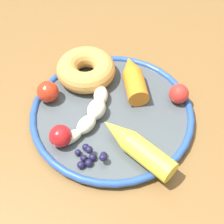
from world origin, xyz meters
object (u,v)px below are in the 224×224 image
Objects in this scene: banana at (93,109)px; donut at (86,69)px; dining_table at (113,158)px; carrot_orange at (133,78)px; plate at (112,113)px; tomato_near at (179,94)px; tomato_far at (60,136)px; blueberry_pile at (90,156)px; tomato_mid at (48,92)px; carrot_yellow at (136,146)px.

donut is (0.08, 0.04, 0.01)m from banana.
dining_table is 10.18× the size of carrot_orange.
plate is 0.12m from tomato_near.
plate is at bearing -32.62° from tomato_far.
tomato_near is at bearing -89.90° from donut.
blueberry_pile is at bearing 174.78° from carrot_orange.
donut is at bearing 7.02° from tomato_far.
dining_table is 21.44× the size of blueberry_pile.
banana is (-0.01, 0.03, 0.02)m from plate.
donut is at bearing -29.99° from tomato_mid.
donut is 0.08m from tomato_mid.
banana is at bearing -19.42° from tomato_far.
carrot_yellow reaches higher than banana.
banana is 4.72× the size of tomato_far.
tomato_far reaches higher than banana.
donut is at bearing 29.31° from banana.
donut reaches higher than dining_table.
plate is 0.10m from blueberry_pile.
dining_table is 0.11m from plate.
banana is 0.09m from blueberry_pile.
tomato_far is (-0.02, 0.12, 0.00)m from carrot_yellow.
plate is 8.08× the size of tomato_near.
tomato_mid is (-0.07, 0.22, 0.00)m from tomato_near.
tomato_far is (-0.06, 0.07, 0.13)m from dining_table.
tomato_near is 0.22m from tomato_far.
tomato_mid is at bearing 122.48° from carrot_orange.
carrot_yellow is (-0.14, -0.05, -0.00)m from carrot_orange.
plate is at bearing -64.31° from banana.
dining_table is at bearing -155.64° from plate.
blueberry_pile is 0.15m from tomato_mid.
banana is 1.57× the size of donut.
dining_table is at bearing -136.39° from donut.
blueberry_pile reaches higher than dining_table.
tomato_near reaches higher than banana.
dining_table is at bearing 178.25° from carrot_orange.
donut is 0.15m from tomato_far.
donut is at bearing 43.61° from dining_table.
carrot_orange is 3.18× the size of tomato_near.
carrot_yellow is at bearing -118.47° from banana.
donut reaches higher than tomato_far.
tomato_mid reaches higher than blueberry_pile.
plate is 2.54× the size of carrot_orange.
banana is 0.08m from tomato_far.
tomato_mid is (0.05, 0.18, 0.00)m from carrot_yellow.
blueberry_pile is (-0.04, 0.06, -0.01)m from carrot_yellow.
tomato_far is (-0.16, 0.07, -0.00)m from carrot_orange.
plate is 0.04m from banana.
tomato_mid reaches higher than tomato_far.
tomato_far is at bearing 100.82° from carrot_yellow.
donut is (-0.01, 0.09, 0.00)m from carrot_orange.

